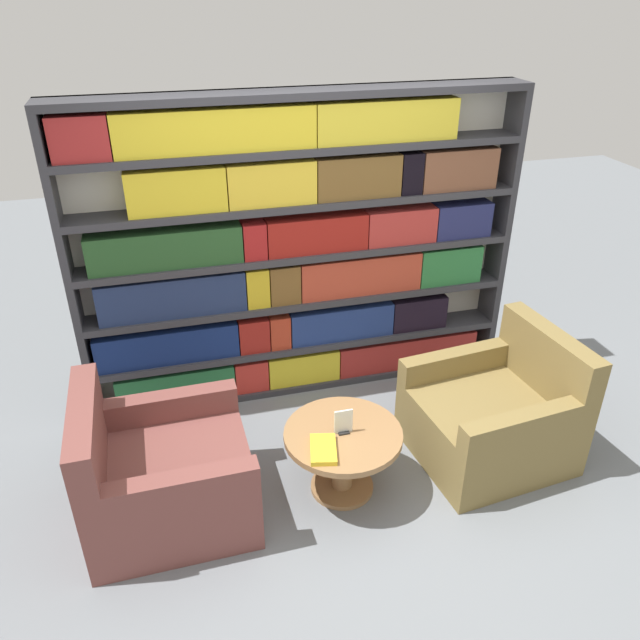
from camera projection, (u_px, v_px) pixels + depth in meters
name	position (u px, v px, depth m)	size (l,w,h in m)	color
ground_plane	(357.00, 506.00, 3.87)	(14.00, 14.00, 0.00)	slate
bookshelf	(297.00, 254.00, 4.52)	(3.21, 0.30, 2.25)	silver
armchair_left	(162.00, 477.00, 3.68)	(0.96, 0.89, 0.87)	brown
armchair_right	(494.00, 416.00, 4.18)	(1.03, 0.97, 0.87)	olive
coffee_table	(343.00, 449.00, 3.85)	(0.73, 0.73, 0.45)	olive
table_sign	(343.00, 423.00, 3.75)	(0.11, 0.06, 0.16)	black
stray_book	(323.00, 449.00, 3.62)	(0.20, 0.28, 0.03)	gold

